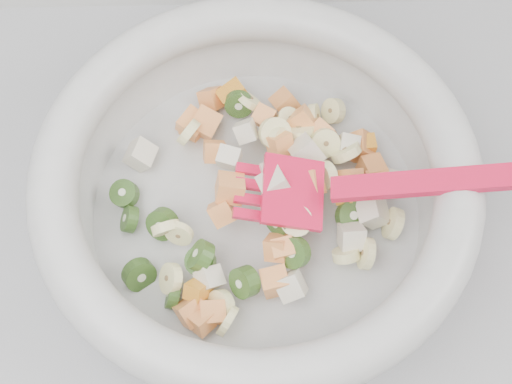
{
  "coord_description": "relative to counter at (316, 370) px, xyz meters",
  "views": [
    {
      "loc": [
        -0.09,
        1.21,
        1.47
      ],
      "look_at": [
        -0.09,
        1.48,
        0.95
      ],
      "focal_mm": 50.0,
      "sensor_mm": 36.0,
      "label": 1
    }
  ],
  "objects": [
    {
      "name": "mixing_bowl",
      "position": [
        -0.08,
        0.03,
        0.51
      ],
      "size": [
        0.43,
        0.36,
        0.12
      ],
      "color": "silver",
      "rests_on": "counter"
    },
    {
      "name": "counter",
      "position": [
        0.0,
        0.0,
        0.0
      ],
      "size": [
        2.0,
        0.6,
        0.9
      ],
      "primitive_type": "cube",
      "color": "gray",
      "rests_on": "ground"
    }
  ]
}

